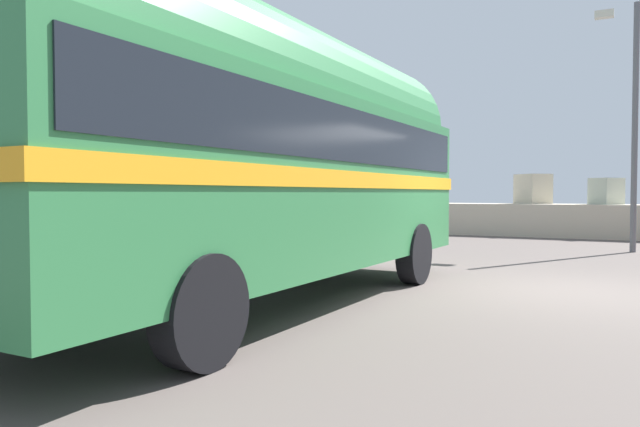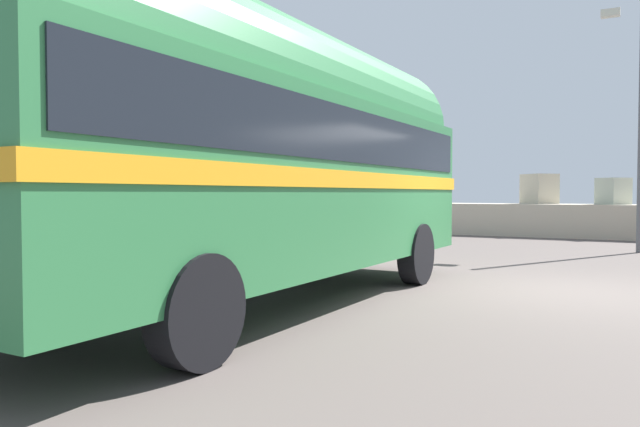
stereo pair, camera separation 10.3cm
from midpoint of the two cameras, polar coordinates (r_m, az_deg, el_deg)
ground at (r=9.46m, az=21.97°, el=-7.01°), size 32.00×26.00×0.02m
breakwater at (r=21.16m, az=25.64°, el=-0.29°), size 31.36×2.01×2.42m
vintage_coach at (r=7.66m, az=-5.69°, el=6.36°), size 2.56×8.62×3.70m
lamp_post at (r=16.47m, az=27.57°, el=8.64°), size 1.02×0.54×6.07m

